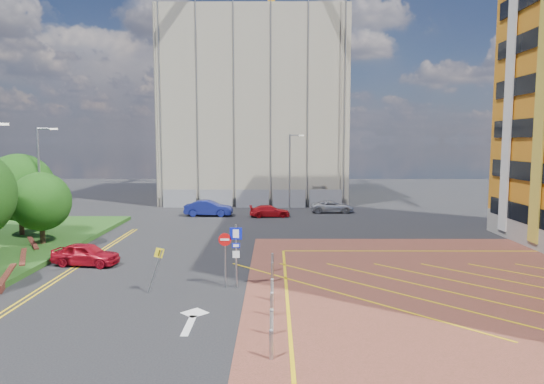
{
  "coord_description": "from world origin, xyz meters",
  "views": [
    {
      "loc": [
        2.4,
        -22.6,
        7.33
      ],
      "look_at": [
        2.27,
        4.34,
        4.46
      ],
      "focal_mm": 32.0,
      "sensor_mm": 36.0,
      "label": 1
    }
  ],
  "objects_px": {
    "tree_d": "(19,187)",
    "car_red_back": "(270,211)",
    "lamp_back": "(290,169)",
    "sign_cluster": "(232,249)",
    "car_blue_back": "(209,208)",
    "tree_c": "(41,202)",
    "car_silver_back": "(332,207)",
    "car_red_left": "(86,254)",
    "lamp_left_far": "(40,178)",
    "warning_sign": "(157,265)"
  },
  "relations": [
    {
      "from": "car_blue_back",
      "to": "car_silver_back",
      "type": "relative_size",
      "value": 1.06
    },
    {
      "from": "car_red_left",
      "to": "car_red_back",
      "type": "height_order",
      "value": "car_red_left"
    },
    {
      "from": "car_red_left",
      "to": "car_blue_back",
      "type": "xyz_separation_m",
      "value": [
        4.7,
        18.81,
        0.09
      ]
    },
    {
      "from": "sign_cluster",
      "to": "car_blue_back",
      "type": "relative_size",
      "value": 0.69
    },
    {
      "from": "tree_c",
      "to": "lamp_back",
      "type": "relative_size",
      "value": 0.61
    },
    {
      "from": "tree_c",
      "to": "sign_cluster",
      "type": "xyz_separation_m",
      "value": [
        13.8,
        -9.02,
        -1.24
      ]
    },
    {
      "from": "lamp_back",
      "to": "car_red_back",
      "type": "height_order",
      "value": "lamp_back"
    },
    {
      "from": "car_red_left",
      "to": "lamp_left_far",
      "type": "bearing_deg",
      "value": 49.28
    },
    {
      "from": "lamp_back",
      "to": "sign_cluster",
      "type": "distance_m",
      "value": 27.38
    },
    {
      "from": "tree_c",
      "to": "lamp_left_far",
      "type": "relative_size",
      "value": 0.61
    },
    {
      "from": "lamp_back",
      "to": "warning_sign",
      "type": "height_order",
      "value": "lamp_back"
    },
    {
      "from": "car_red_left",
      "to": "car_blue_back",
      "type": "height_order",
      "value": "car_blue_back"
    },
    {
      "from": "lamp_back",
      "to": "sign_cluster",
      "type": "height_order",
      "value": "lamp_back"
    },
    {
      "from": "warning_sign",
      "to": "car_red_left",
      "type": "height_order",
      "value": "warning_sign"
    },
    {
      "from": "warning_sign",
      "to": "car_red_back",
      "type": "relative_size",
      "value": 0.58
    },
    {
      "from": "tree_d",
      "to": "car_silver_back",
      "type": "bearing_deg",
      "value": 28.52
    },
    {
      "from": "lamp_back",
      "to": "sign_cluster",
      "type": "bearing_deg",
      "value": -97.97
    },
    {
      "from": "sign_cluster",
      "to": "warning_sign",
      "type": "height_order",
      "value": "sign_cluster"
    },
    {
      "from": "car_silver_back",
      "to": "warning_sign",
      "type": "bearing_deg",
      "value": 156.45
    },
    {
      "from": "tree_c",
      "to": "car_red_back",
      "type": "height_order",
      "value": "tree_c"
    },
    {
      "from": "car_blue_back",
      "to": "warning_sign",
      "type": "bearing_deg",
      "value": -175.39
    },
    {
      "from": "tree_c",
      "to": "tree_d",
      "type": "xyz_separation_m",
      "value": [
        -3.0,
        3.0,
        0.68
      ]
    },
    {
      "from": "tree_d",
      "to": "car_red_back",
      "type": "relative_size",
      "value": 1.56
    },
    {
      "from": "sign_cluster",
      "to": "car_red_back",
      "type": "bearing_deg",
      "value": 85.82
    },
    {
      "from": "tree_c",
      "to": "car_silver_back",
      "type": "height_order",
      "value": "tree_c"
    },
    {
      "from": "lamp_left_far",
      "to": "car_red_left",
      "type": "bearing_deg",
      "value": -49.54
    },
    {
      "from": "tree_d",
      "to": "car_red_left",
      "type": "relative_size",
      "value": 1.55
    },
    {
      "from": "tree_c",
      "to": "car_blue_back",
      "type": "bearing_deg",
      "value": 56.14
    },
    {
      "from": "lamp_back",
      "to": "car_red_back",
      "type": "xyz_separation_m",
      "value": [
        -2.13,
        -4.43,
        -3.8
      ]
    },
    {
      "from": "tree_d",
      "to": "car_red_back",
      "type": "bearing_deg",
      "value": 29.81
    },
    {
      "from": "sign_cluster",
      "to": "warning_sign",
      "type": "relative_size",
      "value": 1.43
    },
    {
      "from": "tree_d",
      "to": "sign_cluster",
      "type": "bearing_deg",
      "value": -35.58
    },
    {
      "from": "sign_cluster",
      "to": "car_silver_back",
      "type": "height_order",
      "value": "sign_cluster"
    },
    {
      "from": "car_red_back",
      "to": "car_silver_back",
      "type": "height_order",
      "value": "car_silver_back"
    },
    {
      "from": "tree_d",
      "to": "warning_sign",
      "type": "height_order",
      "value": "tree_d"
    },
    {
      "from": "car_red_left",
      "to": "car_silver_back",
      "type": "relative_size",
      "value": 0.9
    },
    {
      "from": "warning_sign",
      "to": "car_red_left",
      "type": "distance_m",
      "value": 7.67
    },
    {
      "from": "tree_c",
      "to": "sign_cluster",
      "type": "height_order",
      "value": "tree_c"
    },
    {
      "from": "lamp_left_far",
      "to": "sign_cluster",
      "type": "distance_m",
      "value": 18.58
    },
    {
      "from": "car_blue_back",
      "to": "lamp_back",
      "type": "bearing_deg",
      "value": -61.72
    },
    {
      "from": "sign_cluster",
      "to": "car_blue_back",
      "type": "height_order",
      "value": "sign_cluster"
    },
    {
      "from": "lamp_left_far",
      "to": "lamp_back",
      "type": "xyz_separation_m",
      "value": [
        18.5,
        16.0,
        -0.3
      ]
    },
    {
      "from": "tree_c",
      "to": "tree_d",
      "type": "height_order",
      "value": "tree_d"
    },
    {
      "from": "lamp_left_far",
      "to": "warning_sign",
      "type": "distance_m",
      "value": 16.71
    },
    {
      "from": "tree_d",
      "to": "lamp_back",
      "type": "xyz_separation_m",
      "value": [
        20.58,
        15.0,
        0.49
      ]
    },
    {
      "from": "warning_sign",
      "to": "car_silver_back",
      "type": "height_order",
      "value": "warning_sign"
    },
    {
      "from": "lamp_left_far",
      "to": "warning_sign",
      "type": "xyz_separation_m",
      "value": [
        11.19,
        -11.98,
        -3.23
      ]
    },
    {
      "from": "sign_cluster",
      "to": "tree_d",
      "type": "bearing_deg",
      "value": 144.42
    },
    {
      "from": "warning_sign",
      "to": "car_red_back",
      "type": "xyz_separation_m",
      "value": [
        5.18,
        23.55,
        -0.87
      ]
    },
    {
      "from": "car_red_back",
      "to": "car_silver_back",
      "type": "bearing_deg",
      "value": -70.46
    }
  ]
}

